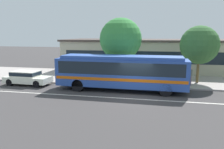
{
  "coord_description": "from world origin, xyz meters",
  "views": [
    {
      "loc": [
        1.73,
        -16.74,
        4.67
      ],
      "look_at": [
        -2.17,
        1.66,
        1.3
      ],
      "focal_mm": 36.41,
      "sensor_mm": 36.0,
      "label": 1
    }
  ],
  "objects": [
    {
      "name": "sedan_behind_bus",
      "position": [
        -10.26,
        1.82,
        0.72
      ],
      "size": [
        4.28,
        1.94,
        1.29
      ],
      "color": "white",
      "rests_on": "ground_plane"
    },
    {
      "name": "transit_bus",
      "position": [
        -1.35,
        1.55,
        1.69
      ],
      "size": [
        10.73,
        2.66,
        2.92
      ],
      "color": "#2A4DA6",
      "rests_on": "ground_plane"
    },
    {
      "name": "pedestrian_walking_along_curb",
      "position": [
        3.57,
        4.02,
        1.09
      ],
      "size": [
        0.41,
        0.41,
        1.66
      ],
      "color": "#252949",
      "rests_on": "sidewalk_slab"
    },
    {
      "name": "station_building",
      "position": [
        0.02,
        13.34,
        2.0
      ],
      "size": [
        21.12,
        8.5,
        3.98
      ],
      "color": "#B0AA93",
      "rests_on": "ground_plane"
    },
    {
      "name": "lane_stripe_center",
      "position": [
        0.0,
        -0.8,
        0.0
      ],
      "size": [
        56.0,
        0.16,
        0.01
      ],
      "primitive_type": "cube",
      "color": "silver",
      "rests_on": "ground_plane"
    },
    {
      "name": "pedestrian_waiting_near_sign",
      "position": [
        4.44,
        4.18,
        1.1
      ],
      "size": [
        0.48,
        0.48,
        1.67
      ],
      "color": "slate",
      "rests_on": "sidewalk_slab"
    },
    {
      "name": "street_tree_mid_block",
      "position": [
        5.26,
        5.6,
        3.66
      ],
      "size": [
        3.55,
        3.55,
        5.32
      ],
      "color": "brown",
      "rests_on": "sidewalk_slab"
    },
    {
      "name": "ground_plane",
      "position": [
        0.0,
        0.0,
        0.0
      ],
      "size": [
        120.0,
        120.0,
        0.0
      ],
      "primitive_type": "plane",
      "color": "#3D3A3A"
    },
    {
      "name": "sidewalk_slab",
      "position": [
        0.0,
        6.9,
        0.06
      ],
      "size": [
        60.0,
        8.0,
        0.12
      ],
      "primitive_type": "cube",
      "color": "#A19893",
      "rests_on": "ground_plane"
    },
    {
      "name": "street_tree_near_stop",
      "position": [
        -2.03,
        5.03,
        4.17
      ],
      "size": [
        4.05,
        4.05,
        6.09
      ],
      "color": "brown",
      "rests_on": "sidewalk_slab"
    },
    {
      "name": "bus_stop_sign",
      "position": [
        2.87,
        3.42,
        1.63
      ],
      "size": [
        0.15,
        0.44,
        2.34
      ],
      "color": "gray",
      "rests_on": "sidewalk_slab"
    }
  ]
}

